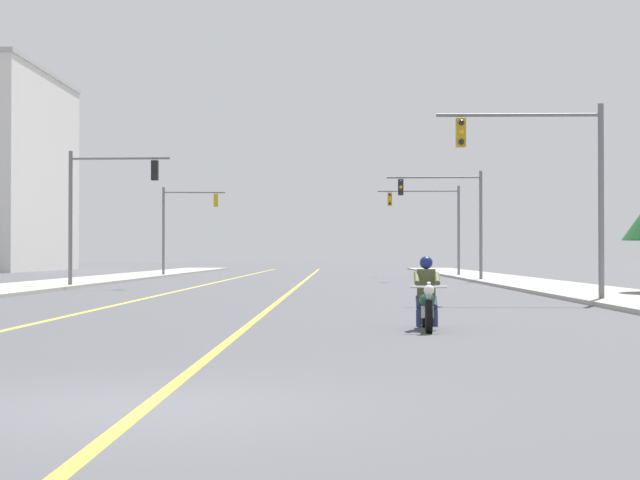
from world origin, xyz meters
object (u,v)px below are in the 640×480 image
at_px(traffic_signal_near_left, 99,198).
at_px(traffic_signal_mid_left, 181,218).
at_px(motorcycle_with_rider, 427,300).
at_px(traffic_signal_far_right, 435,216).
at_px(traffic_signal_mid_right, 453,208).
at_px(traffic_signal_near_right, 553,170).

height_order(traffic_signal_near_left, traffic_signal_mid_left, same).
height_order(motorcycle_with_rider, traffic_signal_near_left, traffic_signal_near_left).
xyz_separation_m(motorcycle_with_rider, traffic_signal_near_left, (-12.53, 25.05, 3.50)).
relative_size(traffic_signal_mid_left, traffic_signal_far_right, 1.00).
height_order(traffic_signal_near_left, traffic_signal_far_right, same).
distance_m(motorcycle_with_rider, traffic_signal_mid_right, 36.63).
xyz_separation_m(traffic_signal_near_right, traffic_signal_mid_right, (-0.19, 24.81, 0.01)).
distance_m(traffic_signal_mid_right, traffic_signal_mid_left, 21.77).
height_order(traffic_signal_near_right, traffic_signal_far_right, same).
xyz_separation_m(traffic_signal_near_left, traffic_signal_far_right, (17.44, 23.01, 0.06)).
distance_m(traffic_signal_near_left, traffic_signal_mid_right, 20.55).
xyz_separation_m(traffic_signal_near_right, traffic_signal_near_left, (-17.49, 13.71, -0.04)).
distance_m(traffic_signal_near_right, traffic_signal_far_right, 36.72).
bearing_deg(traffic_signal_near_left, motorcycle_with_rider, -63.42).
bearing_deg(traffic_signal_mid_left, traffic_signal_near_left, -89.82).
height_order(motorcycle_with_rider, traffic_signal_near_right, traffic_signal_near_right).
distance_m(traffic_signal_near_left, traffic_signal_mid_left, 24.21).
xyz_separation_m(motorcycle_with_rider, traffic_signal_mid_right, (4.77, 36.15, 3.54)).
bearing_deg(traffic_signal_near_right, traffic_signal_near_left, 141.91).
relative_size(traffic_signal_near_right, traffic_signal_mid_right, 1.00).
xyz_separation_m(traffic_signal_near_right, traffic_signal_far_right, (-0.05, 36.72, 0.02)).
bearing_deg(traffic_signal_near_left, traffic_signal_mid_left, 90.18).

